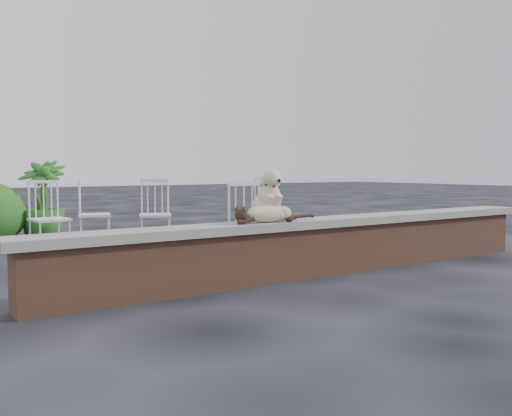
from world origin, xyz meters
TOP-DOWN VIEW (x-y plane):
  - ground at (0.00, 0.00)m, footprint 60.00×60.00m
  - brick_wall at (0.00, 0.00)m, footprint 6.00×0.30m
  - capstone at (0.00, 0.00)m, footprint 6.20×0.40m
  - dog at (-0.66, 0.10)m, footprint 0.38×0.48m
  - cat at (-0.74, -0.05)m, footprint 1.08×0.37m
  - chair_b at (-0.63, 2.75)m, footprint 0.74×0.74m
  - chair_c at (-0.50, 0.90)m, footprint 0.62×0.62m
  - chair_e at (-1.31, 3.24)m, footprint 0.70×0.70m
  - chair_a at (-2.00, 2.88)m, footprint 0.61×0.61m
  - chair_d at (1.64, 3.29)m, footprint 0.73×0.73m
  - potted_plant_b at (-1.71, 4.36)m, footprint 0.94×0.94m

SIDE VIEW (x-z plane):
  - ground at x=0.00m, z-range 0.00..0.00m
  - brick_wall at x=0.00m, z-range 0.00..0.50m
  - chair_b at x=-0.63m, z-range 0.00..0.94m
  - chair_c at x=-0.50m, z-range 0.00..0.94m
  - chair_e at x=-1.31m, z-range 0.00..0.94m
  - chair_a at x=-2.00m, z-range 0.00..0.94m
  - chair_d at x=1.64m, z-range 0.00..0.94m
  - capstone at x=0.00m, z-range 0.50..0.58m
  - potted_plant_b at x=-1.71m, z-range 0.00..1.21m
  - cat at x=-0.74m, z-range 0.58..0.76m
  - dog at x=-0.66m, z-range 0.58..1.09m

